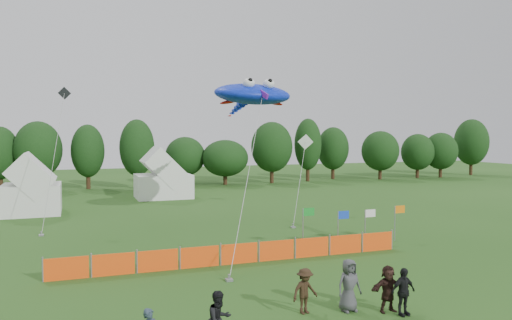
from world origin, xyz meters
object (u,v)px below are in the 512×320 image
object	(u,v)px
spectator_b	(219,320)
spectator_e	(349,285)
barrier_fence	(239,254)
stingray_kite	(251,95)
tent_left	(32,189)
spectator_f	(388,289)
spectator_d	(403,292)
spectator_c	(305,291)
tent_right	(163,178)

from	to	relation	value
spectator_b	spectator_e	size ratio (longest dim) A/B	0.92
barrier_fence	stingray_kite	world-z (taller)	stingray_kite
tent_left	spectator_e	world-z (taller)	tent_left
spectator_e	barrier_fence	bearing A→B (deg)	100.63
stingray_kite	spectator_f	bearing A→B (deg)	-94.59
spectator_d	spectator_f	distance (m)	0.56
barrier_fence	stingray_kite	bearing A→B (deg)	67.42
spectator_f	stingray_kite	bearing A→B (deg)	84.89
spectator_e	spectator_f	world-z (taller)	spectator_e
spectator_c	spectator_f	distance (m)	3.02
spectator_c	spectator_f	xyz separation A→B (m)	(2.89, -0.88, 0.03)
tent_right	barrier_fence	world-z (taller)	tent_right
spectator_d	stingray_kite	size ratio (longest dim) A/B	0.08
tent_left	spectator_c	bearing A→B (deg)	-68.54
spectator_c	spectator_d	bearing A→B (deg)	-35.73
tent_right	spectator_f	world-z (taller)	tent_right
spectator_e	stingray_kite	bearing A→B (deg)	79.66
spectator_d	spectator_c	bearing A→B (deg)	153.34
tent_right	spectator_b	xyz separation A→B (m)	(-4.42, -35.92, -1.08)
spectator_c	spectator_e	distance (m)	1.64
tent_right	spectator_c	distance (m)	34.17
tent_left	stingray_kite	bearing A→B (deg)	-32.02
barrier_fence	spectator_c	size ratio (longest dim) A/B	10.94
tent_right	spectator_e	world-z (taller)	tent_right
barrier_fence	stingray_kite	distance (m)	14.55
tent_right	spectator_b	world-z (taller)	tent_right
barrier_fence	spectator_c	world-z (taller)	spectator_c
barrier_fence	spectator_d	world-z (taller)	spectator_d
spectator_b	spectator_d	world-z (taller)	spectator_b
tent_left	spectator_b	world-z (taller)	tent_left
tent_left	spectator_f	bearing A→B (deg)	-64.25
spectator_b	stingray_kite	distance (m)	23.01
tent_left	barrier_fence	bearing A→B (deg)	-61.98
spectator_e	spectator_f	distance (m)	1.40
tent_right	spectator_f	xyz separation A→B (m)	(2.15, -35.03, -1.11)
spectator_e	spectator_b	bearing A→B (deg)	-166.26
tent_right	barrier_fence	size ratio (longest dim) A/B	0.31
tent_left	stingray_kite	xyz separation A→B (m)	(15.28, -9.56, 7.23)
tent_right	spectator_c	world-z (taller)	tent_right
spectator_f	tent_right	bearing A→B (deg)	92.98
tent_left	spectator_d	size ratio (longest dim) A/B	2.63
spectator_d	spectator_e	world-z (taller)	spectator_e
tent_left	spectator_b	distance (m)	30.31
barrier_fence	spectator_b	size ratio (longest dim) A/B	10.20
spectator_f	stingray_kite	size ratio (longest dim) A/B	0.08
spectator_b	tent_right	bearing A→B (deg)	58.95
spectator_b	tent_left	bearing A→B (deg)	79.70
spectator_f	spectator_e	bearing A→B (deg)	155.72
tent_left	spectator_c	size ratio (longest dim) A/B	2.73
spectator_b	spectator_f	size ratio (longest dim) A/B	1.04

